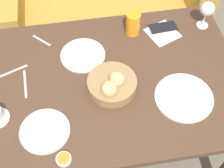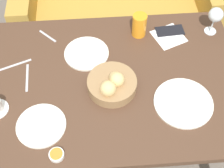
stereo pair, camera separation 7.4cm
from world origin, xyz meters
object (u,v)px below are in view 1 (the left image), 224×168
jam_bowl_honey (64,159)px  napkin (162,33)px  bread_basket (112,84)px  fork_silver (11,72)px  couch (103,8)px  plate_near_right (184,97)px  spoon_coffee (42,40)px  knife_silver (25,84)px  cell_phone (163,28)px  wine_glass (207,10)px  plate_far_center (83,55)px  juice_glass (133,24)px  plate_near_left (45,131)px

jam_bowl_honey → napkin: size_ratio=0.32×
bread_basket → fork_silver: 0.50m
couch → jam_bowl_honey: size_ratio=22.69×
couch → plate_near_right: couch is taller
jam_bowl_honey → spoon_coffee: size_ratio=0.66×
couch → knife_silver: bearing=-118.1°
cell_phone → wine_glass: bearing=-4.3°
plate_far_center → napkin: plate_far_center is taller
bread_basket → jam_bowl_honey: 0.40m
jam_bowl_honey → plate_far_center: bearing=75.8°
plate_near_right → juice_glass: bearing=108.2°
spoon_coffee → napkin: 0.64m
wine_glass → knife_silver: bearing=-166.0°
couch → spoon_coffee: couch is taller
bread_basket → plate_near_right: bread_basket is taller
bread_basket → knife_silver: 0.42m
couch → fork_silver: couch is taller
couch → knife_silver: couch is taller
plate_far_center → jam_bowl_honey: size_ratio=3.60×
fork_silver → juice_glass: bearing=14.8°
plate_near_left → knife_silver: 0.28m
wine_glass → fork_silver: wine_glass is taller
plate_near_left → knife_silver: size_ratio=1.31×
cell_phone → plate_near_right: bearing=-92.7°
bread_basket → plate_far_center: bread_basket is taller
napkin → cell_phone: (0.01, 0.04, 0.00)m
plate_near_left → spoon_coffee: 0.54m
bread_basket → wine_glass: 0.65m
plate_near_left → couch: bearing=70.8°
fork_silver → plate_near_right: bearing=-19.8°
jam_bowl_honey → knife_silver: (-0.15, 0.41, -0.01)m
couch → cell_phone: size_ratio=9.21×
couch → napkin: 0.88m
couch → wine_glass: (0.45, -0.71, 0.53)m
couch → cell_phone: 0.85m
bread_basket → plate_near_right: 0.33m
plate_far_center → fork_silver: 0.36m
plate_far_center → spoon_coffee: size_ratio=2.38×
napkin → knife_silver: bearing=-163.4°
bread_basket → fork_silver: size_ratio=1.46×
couch → juice_glass: (0.06, -0.70, 0.48)m
plate_near_right → plate_far_center: 0.54m
jam_bowl_honey → knife_silver: bearing=110.6°
plate_far_center → juice_glass: 0.31m
plate_near_right → jam_bowl_honey: 0.60m
spoon_coffee → plate_near_right: bearing=-36.5°
plate_near_left → plate_near_right: bearing=6.1°
jam_bowl_honey → napkin: (0.57, 0.63, -0.01)m
fork_silver → knife_silver: same height
plate_far_center → cell_phone: (0.45, 0.13, -0.00)m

